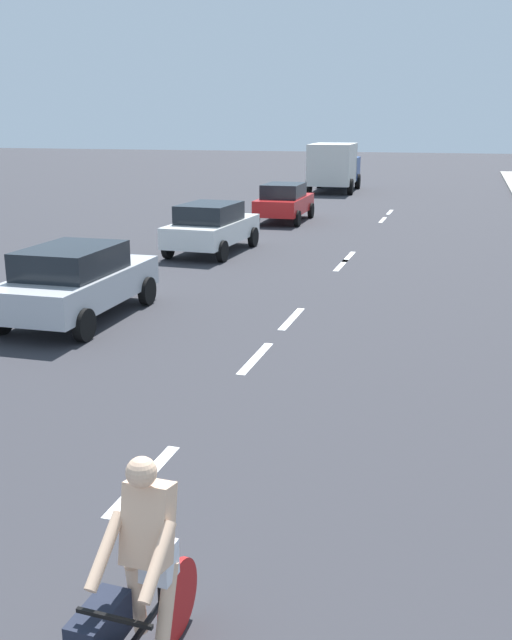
# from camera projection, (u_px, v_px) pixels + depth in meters

# --- Properties ---
(ground_plane) EXTENTS (160.00, 160.00, 0.00)m
(ground_plane) POSITION_uv_depth(u_px,v_px,m) (341.00, 265.00, 20.70)
(ground_plane) COLOR #2D2D33
(lane_stripe_2) EXTENTS (0.16, 1.80, 0.01)m
(lane_stripe_2) POSITION_uv_depth(u_px,v_px,m) (144.00, 479.00, 8.31)
(lane_stripe_2) COLOR white
(lane_stripe_2) RESTS_ON ground
(lane_stripe_3) EXTENTS (0.16, 1.80, 0.01)m
(lane_stripe_3) POSITION_uv_depth(u_px,v_px,m) (256.00, 358.00, 12.57)
(lane_stripe_3) COLOR white
(lane_stripe_3) RESTS_ON ground
(lane_stripe_4) EXTENTS (0.16, 1.80, 0.01)m
(lane_stripe_4) POSITION_uv_depth(u_px,v_px,m) (292.00, 319.00, 15.08)
(lane_stripe_4) COLOR white
(lane_stripe_4) RESTS_ON ground
(lane_stripe_5) EXTENTS (0.16, 1.80, 0.01)m
(lane_stripe_5) POSITION_uv_depth(u_px,v_px,m) (341.00, 265.00, 20.71)
(lane_stripe_5) COLOR white
(lane_stripe_5) RESTS_ON ground
(lane_stripe_6) EXTENTS (0.16, 1.80, 0.01)m
(lane_stripe_6) POSITION_uv_depth(u_px,v_px,m) (349.00, 257.00, 22.00)
(lane_stripe_6) COLOR white
(lane_stripe_6) RESTS_ON ground
(lane_stripe_7) EXTENTS (0.16, 1.80, 0.01)m
(lane_stripe_7) POSITION_uv_depth(u_px,v_px,m) (383.00, 220.00, 30.25)
(lane_stripe_7) COLOR white
(lane_stripe_7) RESTS_ON ground
(lane_stripe_8) EXTENTS (0.16, 1.80, 0.01)m
(lane_stripe_8) POSITION_uv_depth(u_px,v_px,m) (390.00, 212.00, 32.85)
(lane_stripe_8) COLOR white
(lane_stripe_8) RESTS_ON ground
(cyclist) EXTENTS (0.62, 1.71, 1.82)m
(cyclist) POSITION_uv_depth(u_px,v_px,m) (137.00, 586.00, 5.09)
(cyclist) COLOR black
(cyclist) RESTS_ON ground
(parked_car_silver) EXTENTS (2.04, 4.31, 1.57)m
(parked_car_silver) POSITION_uv_depth(u_px,v_px,m) (77.00, 280.00, 14.86)
(parked_car_silver) COLOR #B7BABF
(parked_car_silver) RESTS_ON ground
(parked_car_white) EXTENTS (2.08, 4.28, 1.57)m
(parked_car_white) POSITION_uv_depth(u_px,v_px,m) (212.00, 226.00, 22.52)
(parked_car_white) COLOR white
(parked_car_white) RESTS_ON ground
(parked_car_red) EXTENTS (1.94, 4.09, 1.57)m
(parked_car_red) POSITION_uv_depth(u_px,v_px,m) (284.00, 201.00, 29.59)
(parked_car_red) COLOR red
(parked_car_red) RESTS_ON ground
(delivery_truck) EXTENTS (2.88, 6.34, 2.80)m
(delivery_truck) POSITION_uv_depth(u_px,v_px,m) (334.00, 166.00, 42.28)
(delivery_truck) COLOR #23478C
(delivery_truck) RESTS_ON ground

